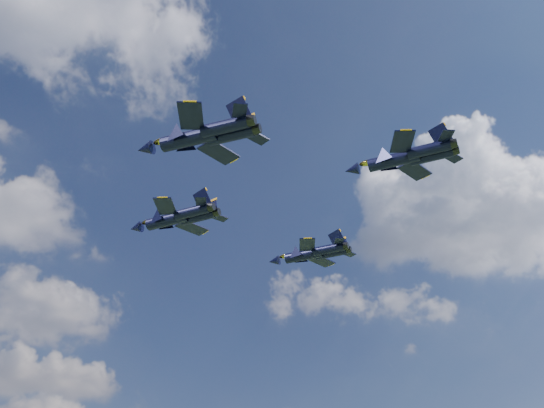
{
  "coord_description": "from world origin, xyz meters",
  "views": [
    {
      "loc": [
        -31.25,
        -57.7,
        10.91
      ],
      "look_at": [
        5.0,
        6.21,
        54.45
      ],
      "focal_mm": 40.0,
      "sensor_mm": 36.0,
      "label": 1
    }
  ],
  "objects_px": {
    "jet_left": "(185,139)",
    "jet_lead": "(165,220)",
    "jet_right": "(301,255)",
    "jet_slot": "(390,161)"
  },
  "relations": [
    {
      "from": "jet_left",
      "to": "jet_right",
      "type": "relative_size",
      "value": 1.06
    },
    {
      "from": "jet_left",
      "to": "jet_slot",
      "type": "relative_size",
      "value": 1.05
    },
    {
      "from": "jet_left",
      "to": "jet_lead",
      "type": "bearing_deg",
      "value": 35.24
    },
    {
      "from": "jet_lead",
      "to": "jet_left",
      "type": "bearing_deg",
      "value": -139.74
    },
    {
      "from": "jet_slot",
      "to": "jet_left",
      "type": "bearing_deg",
      "value": 127.3
    },
    {
      "from": "jet_lead",
      "to": "jet_slot",
      "type": "xyz_separation_m",
      "value": [
        19.44,
        -30.04,
        -0.32
      ]
    },
    {
      "from": "jet_lead",
      "to": "jet_left",
      "type": "relative_size",
      "value": 1.02
    },
    {
      "from": "jet_right",
      "to": "jet_slot",
      "type": "bearing_deg",
      "value": -134.97
    },
    {
      "from": "jet_lead",
      "to": "jet_left",
      "type": "height_order",
      "value": "jet_lead"
    },
    {
      "from": "jet_slot",
      "to": "jet_lead",
      "type": "bearing_deg",
      "value": 86.29
    }
  ]
}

